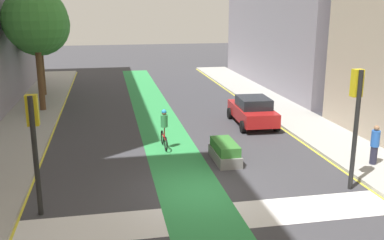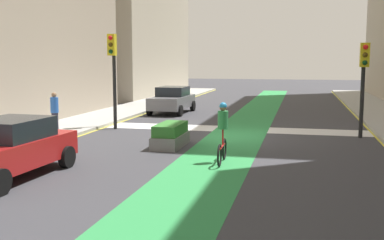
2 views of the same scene
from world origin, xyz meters
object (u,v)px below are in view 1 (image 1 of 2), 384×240
at_px(street_tree_near, 35,21).
at_px(street_tree_far, 38,25).
at_px(traffic_signal_near_left, 34,132).
at_px(pedestrian_sidewalk_right_a, 375,145).
at_px(median_planter, 225,152).
at_px(traffic_signal_near_right, 356,107).
at_px(cyclist_in_lane, 164,128).
at_px(car_red_right_far, 253,111).

distance_m(street_tree_near, street_tree_far, 4.90).
xyz_separation_m(traffic_signal_near_left, pedestrian_sidewalk_right_a, (12.69, 1.62, -1.71)).
bearing_deg(median_planter, street_tree_far, 120.81).
relative_size(traffic_signal_near_right, pedestrian_sidewalk_right_a, 2.65).
bearing_deg(street_tree_far, pedestrian_sidewalk_right_a, -49.27).
relative_size(street_tree_near, street_tree_far, 1.03).
height_order(cyclist_in_lane, median_planter, cyclist_in_lane).
xyz_separation_m(car_red_right_far, street_tree_near, (-11.69, 5.33, 4.71)).
distance_m(pedestrian_sidewalk_right_a, street_tree_far, 23.27).
distance_m(cyclist_in_lane, pedestrian_sidewalk_right_a, 8.97).
bearing_deg(street_tree_near, car_red_right_far, -24.53).
distance_m(traffic_signal_near_right, cyclist_in_lane, 8.51).
height_order(traffic_signal_near_left, car_red_right_far, traffic_signal_near_left).
bearing_deg(car_red_right_far, median_planter, -119.43).
xyz_separation_m(traffic_signal_near_left, median_planter, (6.98, 3.49, -2.28)).
distance_m(cyclist_in_lane, median_planter, 3.22).
height_order(traffic_signal_near_right, pedestrian_sidewalk_right_a, traffic_signal_near_right).
bearing_deg(cyclist_in_lane, car_red_right_far, 30.52).
bearing_deg(street_tree_near, cyclist_in_lane, -52.78).
bearing_deg(traffic_signal_near_left, cyclist_in_lane, 50.44).
distance_m(pedestrian_sidewalk_right_a, street_tree_near, 19.61).
bearing_deg(street_tree_near, traffic_signal_near_right, -48.88).
bearing_deg(median_planter, street_tree_near, 129.26).
bearing_deg(cyclist_in_lane, median_planter, -43.87).
bearing_deg(traffic_signal_near_right, cyclist_in_lane, 136.13).
relative_size(traffic_signal_near_left, street_tree_near, 0.52).
bearing_deg(pedestrian_sidewalk_right_a, median_planter, 161.87).
xyz_separation_m(street_tree_far, median_planter, (9.24, -15.49, -4.67)).
bearing_deg(cyclist_in_lane, traffic_signal_near_right, -43.87).
relative_size(traffic_signal_near_right, car_red_right_far, 1.00).
height_order(cyclist_in_lane, street_tree_near, street_tree_near).
bearing_deg(street_tree_near, traffic_signal_near_left, -83.07).
bearing_deg(pedestrian_sidewalk_right_a, traffic_signal_near_left, -172.72).
distance_m(traffic_signal_near_left, pedestrian_sidewalk_right_a, 12.91).
xyz_separation_m(traffic_signal_near_right, car_red_right_far, (-0.68, 8.84, -2.21)).
bearing_deg(traffic_signal_near_left, traffic_signal_near_right, -0.22).
bearing_deg(traffic_signal_near_left, street_tree_near, 96.93).
relative_size(pedestrian_sidewalk_right_a, median_planter, 0.75).
height_order(car_red_right_far, street_tree_near, street_tree_near).
xyz_separation_m(traffic_signal_near_left, street_tree_near, (-1.72, 14.13, 2.82)).
bearing_deg(median_planter, traffic_signal_near_left, -153.43).
height_order(traffic_signal_near_right, street_tree_near, street_tree_near).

